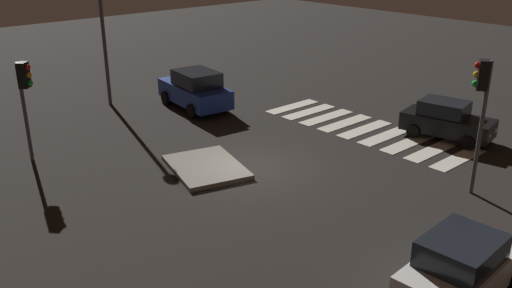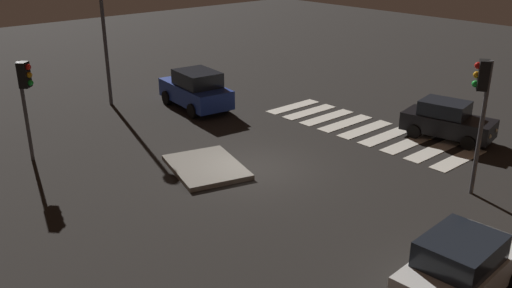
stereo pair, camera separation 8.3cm
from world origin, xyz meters
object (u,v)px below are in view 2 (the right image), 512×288
at_px(car_black, 447,121).
at_px(traffic_light_south, 482,95).
at_px(traffic_island, 206,167).
at_px(car_white, 461,267).
at_px(traffic_light_north, 25,87).
at_px(car_blue, 196,90).
at_px(street_lamp, 102,10).

distance_m(car_black, traffic_light_south, 6.00).
relative_size(traffic_island, traffic_light_south, 0.83).
height_order(traffic_island, car_white, car_white).
height_order(traffic_island, traffic_light_south, traffic_light_south).
bearing_deg(car_white, traffic_light_south, 23.58).
xyz_separation_m(traffic_island, traffic_light_north, (5.13, 4.46, 2.87)).
relative_size(car_blue, car_white, 1.15).
bearing_deg(car_blue, car_black, -146.18).
xyz_separation_m(car_black, traffic_light_south, (-3.33, 4.21, 2.68)).
height_order(traffic_island, car_black, car_black).
relative_size(car_blue, car_black, 1.17).
bearing_deg(car_black, traffic_light_south, -62.85).
bearing_deg(car_black, car_blue, -163.81).
bearing_deg(car_black, traffic_light_north, -134.40).
height_order(car_blue, traffic_light_south, traffic_light_south).
bearing_deg(traffic_light_south, car_white, 83.82).
height_order(car_black, traffic_light_north, traffic_light_north).
bearing_deg(traffic_light_north, car_white, -26.85).
xyz_separation_m(traffic_island, street_lamp, (9.94, -1.26, 4.72)).
relative_size(traffic_island, street_lamp, 0.55).
bearing_deg(traffic_light_south, traffic_island, 3.44).
relative_size(car_black, traffic_light_south, 0.86).
distance_m(traffic_island, car_white, 10.32).
height_order(traffic_light_south, street_lamp, street_lamp).
relative_size(traffic_light_north, street_lamp, 0.56).
height_order(traffic_island, street_lamp, street_lamp).
bearing_deg(traffic_light_south, car_black, -84.60).
height_order(traffic_light_south, traffic_light_north, traffic_light_south).
xyz_separation_m(traffic_island, car_white, (-10.29, -0.01, 0.75)).
xyz_separation_m(car_white, traffic_light_north, (15.42, 4.48, 2.12)).
distance_m(car_blue, traffic_light_north, 9.01).
distance_m(car_black, traffic_light_north, 17.12).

